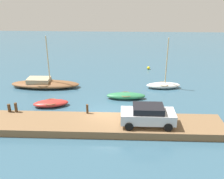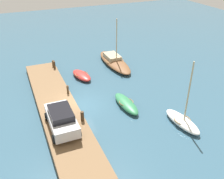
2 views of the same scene
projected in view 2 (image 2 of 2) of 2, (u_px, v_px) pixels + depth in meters
name	position (u px, v px, depth m)	size (l,w,h in m)	color
ground_plane	(80.00, 106.00, 22.97)	(84.00, 84.00, 0.00)	#33566B
dock_platform	(58.00, 108.00, 22.13)	(18.91, 3.23, 0.62)	brown
rowboat_red	(82.00, 75.00, 27.71)	(3.46, 1.99, 0.59)	#B72D28
rowboat_green	(126.00, 104.00, 22.68)	(3.93, 1.33, 0.62)	#2D7A4C
sailboat_brown	(114.00, 61.00, 30.82)	(7.63, 2.29, 5.75)	brown
rowboat_white	(182.00, 121.00, 20.32)	(3.85, 1.54, 5.61)	white
mooring_post_west	(53.00, 63.00, 28.87)	(0.27, 0.27, 0.71)	#47331E
mooring_post_mid_west	(54.00, 65.00, 28.36)	(0.25, 0.25, 0.84)	#47331E
mooring_post_mid_east	(68.00, 90.00, 23.47)	(0.20, 0.20, 0.81)	#47331E
mooring_post_east	(82.00, 116.00, 19.76)	(0.27, 0.27, 0.82)	#47331E
parked_car	(61.00, 119.00, 18.74)	(4.16, 2.04, 1.62)	silver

